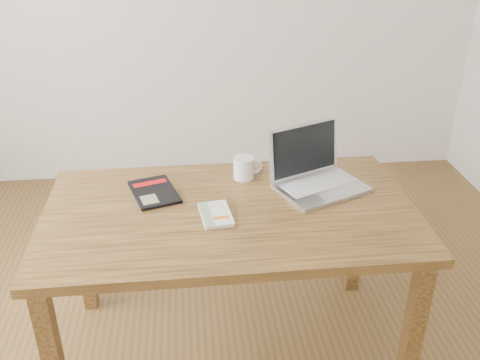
{
  "coord_description": "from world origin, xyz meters",
  "views": [
    {
      "loc": [
        -0.07,
        -1.7,
        1.86
      ],
      "look_at": [
        0.13,
        0.22,
        0.85
      ],
      "focal_mm": 40.0,
      "sensor_mm": 36.0,
      "label": 1
    }
  ],
  "objects": [
    {
      "name": "coffee_mug",
      "position": [
        0.17,
        0.43,
        0.8
      ],
      "size": [
        0.13,
        0.09,
        0.1
      ],
      "rotation": [
        0.0,
        0.0,
        0.13
      ],
      "color": "white",
      "rests_on": "desk"
    },
    {
      "name": "laptop",
      "position": [
        0.47,
        0.32,
        0.8
      ],
      "size": [
        0.45,
        0.41,
        0.26
      ],
      "rotation": [
        0.0,
        0.0,
        0.41
      ],
      "color": "silver",
      "rests_on": "desk"
    },
    {
      "name": "black_guidebook",
      "position": [
        -0.23,
        0.33,
        0.76
      ],
      "size": [
        0.24,
        0.3,
        0.01
      ],
      "rotation": [
        0.0,
        0.0,
        0.3
      ],
      "color": "black",
      "rests_on": "desk"
    },
    {
      "name": "white_guidebook",
      "position": [
        0.02,
        0.11,
        0.76
      ],
      "size": [
        0.14,
        0.2,
        0.02
      ],
      "rotation": [
        0.0,
        0.0,
        0.12
      ],
      "color": "silver",
      "rests_on": "desk"
    },
    {
      "name": "desk",
      "position": [
        0.08,
        0.16,
        0.66
      ],
      "size": [
        1.5,
        0.86,
        0.75
      ],
      "rotation": [
        0.0,
        0.0,
        0.0
      ],
      "color": "brown",
      "rests_on": "ground"
    },
    {
      "name": "room",
      "position": [
        -0.07,
        0.0,
        1.36
      ],
      "size": [
        4.04,
        4.04,
        2.7
      ],
      "color": "brown",
      "rests_on": "ground"
    }
  ]
}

